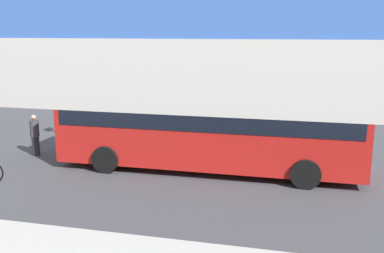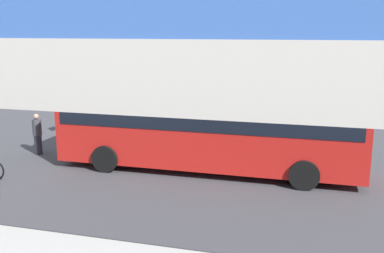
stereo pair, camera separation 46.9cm
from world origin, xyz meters
The scene contains 7 objects.
ground centered at (0.00, 0.00, 0.00)m, with size 80.00×80.00×0.00m, color #424247.
city_bus centered at (0.10, 0.46, 1.88)m, with size 11.54×2.85×3.15m.
pedestrian centered at (7.69, 0.27, 0.89)m, with size 0.38×0.38×1.79m.
traffic_sign centered at (7.49, -2.62, 1.89)m, with size 0.08×0.60×2.80m.
lane_dash_leftmost centered at (-4.00, -3.18, 0.00)m, with size 2.00×0.20×0.01m, color silver.
lane_dash_left centered at (0.00, -3.18, 0.00)m, with size 2.00×0.20×0.01m, color silver.
lane_dash_centre centered at (4.00, -3.18, 0.00)m, with size 2.00×0.20×0.01m, color silver.
Camera 1 is at (-3.14, 16.51, 5.35)m, focal length 41.12 mm.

